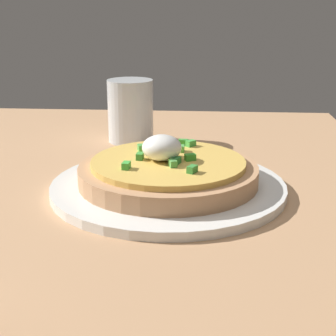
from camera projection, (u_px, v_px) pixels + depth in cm
name	position (u px, v px, depth cm)	size (l,w,h in cm)	color
dining_table	(98.00, 198.00, 64.53)	(98.11, 78.72, 2.46)	tan
plate	(168.00, 188.00, 63.03)	(28.95, 28.95, 1.11)	white
pizza	(168.00, 171.00, 62.43)	(22.06, 22.06, 6.02)	tan
cup_near	(131.00, 114.00, 85.09)	(7.55, 7.55, 10.28)	silver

